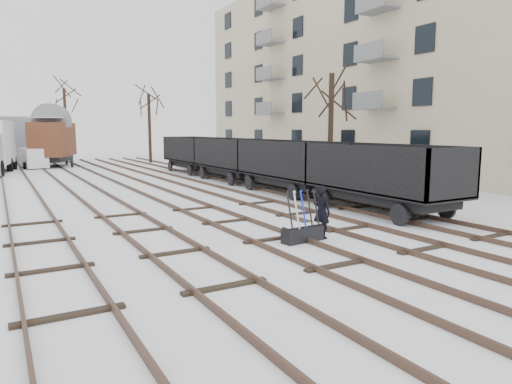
% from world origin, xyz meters
% --- Properties ---
extents(ground, '(120.00, 120.00, 0.00)m').
position_xyz_m(ground, '(0.00, 0.00, 0.00)').
color(ground, white).
rests_on(ground, ground).
extents(tracks, '(13.90, 52.00, 0.16)m').
position_xyz_m(tracks, '(-0.00, 13.67, 0.07)').
color(tracks, black).
rests_on(tracks, ground).
extents(apartment_block, '(10.12, 45.00, 16.10)m').
position_xyz_m(apartment_block, '(19.95, 14.00, 8.05)').
color(apartment_block, beige).
rests_on(apartment_block, ground).
extents(shed_right, '(7.00, 6.00, 4.50)m').
position_xyz_m(shed_right, '(-4.00, 40.00, 2.25)').
color(shed_right, gray).
rests_on(shed_right, ground).
extents(ground_frame, '(1.34, 0.55, 1.49)m').
position_xyz_m(ground_frame, '(0.66, -0.60, 0.28)').
color(ground_frame, black).
rests_on(ground_frame, ground).
extents(worker, '(0.54, 0.67, 1.60)m').
position_xyz_m(worker, '(1.41, -0.50, 0.80)').
color(worker, black).
rests_on(worker, ground).
extents(freight_wagon_a, '(2.61, 6.52, 2.66)m').
position_xyz_m(freight_wagon_a, '(6.00, 1.68, 1.02)').
color(freight_wagon_a, black).
rests_on(freight_wagon_a, ground).
extents(freight_wagon_b, '(2.61, 6.52, 2.66)m').
position_xyz_m(freight_wagon_b, '(6.00, 8.08, 1.02)').
color(freight_wagon_b, black).
rests_on(freight_wagon_b, ground).
extents(freight_wagon_c, '(2.61, 6.52, 2.66)m').
position_xyz_m(freight_wagon_c, '(6.00, 14.48, 1.02)').
color(freight_wagon_c, black).
rests_on(freight_wagon_c, ground).
extents(freight_wagon_d, '(2.61, 6.52, 2.66)m').
position_xyz_m(freight_wagon_d, '(6.00, 20.88, 1.02)').
color(freight_wagon_d, black).
rests_on(freight_wagon_d, ground).
extents(box_van_wagon, '(4.65, 6.18, 4.21)m').
position_xyz_m(box_van_wagon, '(-2.58, 32.11, 2.45)').
color(box_van_wagon, black).
rests_on(box_van_wagon, ground).
extents(panel_van, '(2.09, 3.96, 1.67)m').
position_xyz_m(panel_van, '(-4.24, 31.37, 0.87)').
color(panel_van, white).
rests_on(panel_van, ground).
extents(tree_near, '(0.30, 0.30, 6.34)m').
position_xyz_m(tree_near, '(9.61, 9.32, 3.17)').
color(tree_near, black).
rests_on(tree_near, ground).
extents(tree_far_left, '(0.30, 0.30, 7.50)m').
position_xyz_m(tree_far_left, '(-0.29, 41.34, 3.75)').
color(tree_far_left, black).
rests_on(tree_far_left, ground).
extents(tree_far_right, '(0.30, 0.30, 6.61)m').
position_xyz_m(tree_far_right, '(6.16, 32.67, 3.31)').
color(tree_far_right, black).
rests_on(tree_far_right, ground).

